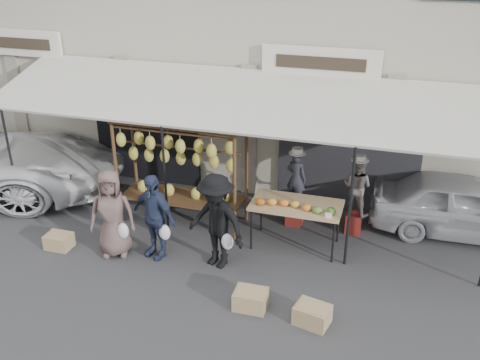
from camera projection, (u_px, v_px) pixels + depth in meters
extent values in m
plane|color=#2D2D30|center=(194.00, 275.00, 9.45)|extent=(90.00, 90.00, 0.00)
cube|color=#B0A89A|center=(283.00, 19.00, 13.61)|extent=(24.00, 6.00, 7.00)
cube|color=#232328|center=(348.00, 153.00, 11.34)|extent=(3.00, 0.10, 2.50)
cube|color=black|center=(147.00, 131.00, 12.58)|extent=(2.60, 0.10, 2.50)
cube|color=silver|center=(321.00, 62.00, 10.67)|extent=(2.40, 0.10, 0.60)
cube|color=silver|center=(24.00, 43.00, 12.52)|extent=(2.00, 0.10, 0.60)
cube|color=#B9B7AA|center=(233.00, 98.00, 10.35)|extent=(10.00, 2.34, 0.63)
cylinder|color=black|center=(11.00, 162.00, 11.15)|extent=(0.05, 0.05, 2.30)
cylinder|color=black|center=(165.00, 183.00, 10.23)|extent=(0.05, 0.05, 2.30)
cylinder|color=black|center=(350.00, 208.00, 9.30)|extent=(0.05, 0.05, 2.30)
cylinder|color=#362213|center=(117.00, 173.00, 10.77)|extent=(0.07, 0.07, 2.20)
cylinder|color=#362213|center=(235.00, 189.00, 10.11)|extent=(0.07, 0.07, 2.20)
cylinder|color=#362213|center=(135.00, 159.00, 11.47)|extent=(0.07, 0.07, 2.20)
cylinder|color=#362213|center=(246.00, 172.00, 10.80)|extent=(0.07, 0.07, 2.20)
cube|color=#362213|center=(179.00, 121.00, 10.32)|extent=(2.60, 0.90, 0.07)
cylinder|color=#362213|center=(172.00, 133.00, 10.07)|extent=(2.50, 0.05, 0.05)
cylinder|color=#362213|center=(186.00, 121.00, 10.68)|extent=(2.50, 0.05, 0.05)
cylinder|color=#362213|center=(180.00, 147.00, 10.56)|extent=(2.50, 0.05, 0.05)
cube|color=#362213|center=(183.00, 197.00, 11.02)|extent=(2.50, 0.80, 0.05)
ellipsoid|color=#D7CD51|center=(121.00, 140.00, 10.47)|extent=(0.20, 0.18, 0.30)
ellipsoid|color=#D7CD51|center=(139.00, 138.00, 10.51)|extent=(0.20, 0.18, 0.30)
ellipsoid|color=#D7CD51|center=(150.00, 143.00, 10.30)|extent=(0.20, 0.18, 0.30)
ellipsoid|color=#D7CD51|center=(168.00, 142.00, 10.35)|extent=(0.20, 0.18, 0.30)
ellipsoid|color=#D7CD51|center=(180.00, 146.00, 10.14)|extent=(0.20, 0.18, 0.30)
ellipsoid|color=#D7CD51|center=(199.00, 146.00, 10.19)|extent=(0.20, 0.18, 0.30)
ellipsoid|color=#D7CD51|center=(212.00, 151.00, 9.98)|extent=(0.20, 0.18, 0.30)
ellipsoid|color=#D7CD51|center=(230.00, 147.00, 10.00)|extent=(0.20, 0.18, 0.30)
ellipsoid|color=#D7CD51|center=(133.00, 153.00, 10.94)|extent=(0.20, 0.18, 0.30)
ellipsoid|color=#D7CD51|center=(149.00, 155.00, 10.84)|extent=(0.20, 0.18, 0.30)
ellipsoid|color=#D7CD51|center=(165.00, 156.00, 10.74)|extent=(0.20, 0.18, 0.30)
ellipsoid|color=#D7CD51|center=(181.00, 158.00, 10.65)|extent=(0.20, 0.18, 0.30)
ellipsoid|color=#D7CD51|center=(197.00, 159.00, 10.55)|extent=(0.20, 0.18, 0.30)
ellipsoid|color=#D7CD51|center=(214.00, 161.00, 10.46)|extent=(0.20, 0.18, 0.30)
ellipsoid|color=#D7CD51|center=(231.00, 166.00, 10.39)|extent=(0.20, 0.18, 0.30)
cube|color=tan|center=(296.00, 205.00, 10.00)|extent=(1.70, 0.90, 0.05)
cylinder|color=black|center=(251.00, 229.00, 10.07)|extent=(0.04, 0.04, 0.85)
cylinder|color=black|center=(333.00, 242.00, 9.66)|extent=(0.04, 0.04, 0.85)
cylinder|color=black|center=(261.00, 212.00, 10.71)|extent=(0.04, 0.04, 0.85)
cylinder|color=black|center=(338.00, 223.00, 10.31)|extent=(0.04, 0.04, 0.85)
ellipsoid|color=#B25919|center=(260.00, 202.00, 9.92)|extent=(0.18, 0.14, 0.14)
ellipsoid|color=orange|center=(272.00, 202.00, 9.92)|extent=(0.18, 0.14, 0.14)
ellipsoid|color=orange|center=(284.00, 203.00, 9.88)|extent=(0.18, 0.14, 0.14)
ellipsoid|color=gold|center=(295.00, 204.00, 9.83)|extent=(0.18, 0.14, 0.14)
ellipsoid|color=orange|center=(307.00, 207.00, 9.71)|extent=(0.18, 0.14, 0.14)
ellipsoid|color=#598C33|center=(317.00, 210.00, 9.62)|extent=(0.18, 0.14, 0.14)
ellipsoid|color=#477226|center=(331.00, 211.00, 9.60)|extent=(0.18, 0.14, 0.14)
imported|color=#282933|center=(296.00, 178.00, 10.70)|extent=(0.48, 0.39, 1.16)
imported|color=#625854|center=(357.00, 187.00, 10.39)|extent=(0.67, 0.59, 1.18)
imported|color=brown|center=(112.00, 214.00, 9.76)|extent=(0.96, 0.78, 1.69)
imported|color=#28324F|center=(154.00, 216.00, 9.72)|extent=(1.04, 0.69, 1.65)
imported|color=black|center=(216.00, 221.00, 9.40)|extent=(1.31, 1.00, 1.79)
cube|color=maroon|center=(294.00, 214.00, 11.04)|extent=(0.41, 0.41, 0.46)
cube|color=maroon|center=(353.00, 223.00, 10.74)|extent=(0.31, 0.31, 0.43)
cube|color=tan|center=(250.00, 299.00, 8.59)|extent=(0.53, 0.41, 0.31)
cube|color=tan|center=(312.00, 315.00, 8.25)|extent=(0.60, 0.50, 0.31)
cube|color=tan|center=(59.00, 241.00, 10.23)|extent=(0.49, 0.37, 0.29)
imported|color=#B2B2B8|center=(465.00, 206.00, 10.54)|extent=(3.66, 1.58, 1.23)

